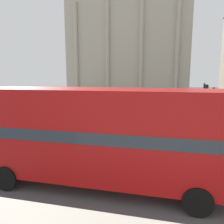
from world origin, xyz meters
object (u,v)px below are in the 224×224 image
Objects in this scene: plaza_building_left at (128,42)px; traffic_light_mid at (204,102)px; traffic_light_near at (213,114)px; double_decker_bus at (101,134)px; pedestrian_red at (153,99)px.

traffic_light_mid is (12.36, -38.92, -10.53)m from plaza_building_left.
plaza_building_left is 7.45× the size of traffic_light_near.
double_decker_bus is 2.51× the size of traffic_light_near.
double_decker_bus is 0.34× the size of plaza_building_left.
plaza_building_left reaches higher than double_decker_bus.
plaza_building_left reaches higher than traffic_light_near.
traffic_light_mid is at bearing 56.63° from double_decker_bus.
plaza_building_left is 16.57× the size of pedestrian_red.
traffic_light_mid reaches higher than traffic_light_near.
plaza_building_left is 25.69m from pedestrian_red.
double_decker_bus is at bearing -82.02° from plaza_building_left.
plaza_building_left is 42.17m from traffic_light_mid.
double_decker_bus reaches higher than pedestrian_red.
traffic_light_near is at bearing -177.80° from pedestrian_red.
plaza_building_left reaches higher than pedestrian_red.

